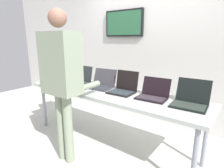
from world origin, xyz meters
TOP-DOWN VIEW (x-y plane):
  - ground at (0.00, 0.00)m, footprint 8.00×8.00m
  - back_wall at (-0.01, 1.13)m, footprint 8.00×0.11m
  - workbench at (0.00, 0.00)m, footprint 2.60×0.70m
  - equipment_box at (-1.07, 0.03)m, footprint 0.36×0.36m
  - laptop_station_0 at (-0.66, 0.10)m, footprint 0.33×0.32m
  - laptop_station_1 at (-0.23, 0.10)m, footprint 0.41×0.38m
  - laptop_station_2 at (0.18, 0.08)m, footprint 0.34×0.33m
  - laptop_station_3 at (0.61, 0.08)m, footprint 0.37×0.33m
  - laptop_station_4 at (1.03, 0.10)m, footprint 0.37×0.37m
  - person at (-0.20, -0.62)m, footprint 0.45×0.60m

SIDE VIEW (x-z plane):
  - ground at x=0.00m, z-range -0.04..0.00m
  - workbench at x=0.00m, z-range 0.33..1.11m
  - laptop_station_3 at x=0.61m, z-range 0.71..0.95m
  - laptop_station_1 at x=-0.23m, z-range 0.71..0.96m
  - laptop_station_4 at x=1.03m, z-range 0.70..0.97m
  - laptop_station_0 at x=-0.66m, z-range 0.70..0.97m
  - laptop_station_2 at x=0.18m, z-range 0.70..0.98m
  - equipment_box at x=-1.07m, z-range 0.78..1.12m
  - person at x=-0.20m, z-range 0.19..1.98m
  - back_wall at x=-0.01m, z-range 0.01..2.80m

